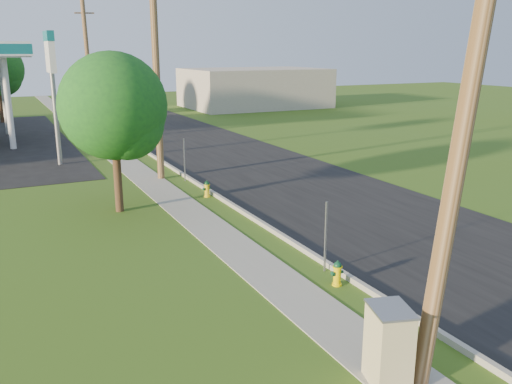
# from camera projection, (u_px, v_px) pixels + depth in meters

# --- Properties ---
(ground_plane) EXTENTS (140.00, 140.00, 0.00)m
(ground_plane) POSITION_uv_depth(u_px,v_px,m) (426.00, 345.00, 11.25)
(ground_plane) COLOR #3A5C1C
(ground_plane) RESTS_ON ground
(road) EXTENTS (8.00, 120.00, 0.02)m
(road) POSITION_uv_depth(u_px,v_px,m) (334.00, 201.00, 21.85)
(road) COLOR black
(road) RESTS_ON ground
(curb) EXTENTS (0.15, 120.00, 0.15)m
(curb) POSITION_uv_depth(u_px,v_px,m) (244.00, 213.00, 20.12)
(curb) COLOR gray
(curb) RESTS_ON ground
(sidewalk) EXTENTS (1.50, 120.00, 0.03)m
(sidewalk) POSITION_uv_depth(u_px,v_px,m) (200.00, 220.00, 19.39)
(sidewalk) COLOR gray
(sidewalk) RESTS_ON ground
(utility_pole_near) EXTENTS (1.40, 0.32, 9.48)m
(utility_pole_near) POSITION_uv_depth(u_px,v_px,m) (464.00, 121.00, 8.90)
(utility_pole_near) COLOR brown
(utility_pole_near) RESTS_ON ground
(utility_pole_mid) EXTENTS (1.40, 0.32, 9.80)m
(utility_pole_mid) POSITION_uv_depth(u_px,v_px,m) (156.00, 72.00, 24.48)
(utility_pole_mid) COLOR brown
(utility_pole_mid) RESTS_ON ground
(utility_pole_far) EXTENTS (1.40, 0.32, 9.50)m
(utility_pole_far) POSITION_uv_depth(u_px,v_px,m) (88.00, 65.00, 40.14)
(utility_pole_far) COLOR brown
(utility_pole_far) RESTS_ON ground
(sign_post_near) EXTENTS (0.05, 0.04, 2.00)m
(sign_post_near) POSITION_uv_depth(u_px,v_px,m) (326.00, 237.00, 14.75)
(sign_post_near) COLOR gray
(sign_post_near) RESTS_ON ground
(sign_post_mid) EXTENTS (0.05, 0.04, 2.00)m
(sign_post_mid) POSITION_uv_depth(u_px,v_px,m) (184.00, 160.00, 24.99)
(sign_post_mid) COLOR gray
(sign_post_mid) RESTS_ON ground
(sign_post_far) EXTENTS (0.05, 0.04, 2.00)m
(sign_post_far) POSITION_uv_depth(u_px,v_px,m) (124.00, 127.00, 35.57)
(sign_post_far) COLOR gray
(sign_post_far) RESTS_ON ground
(price_pylon) EXTENTS (0.34, 2.04, 6.85)m
(price_pylon) POSITION_uv_depth(u_px,v_px,m) (51.00, 60.00, 27.47)
(price_pylon) COLOR gray
(price_pylon) RESTS_ON ground
(distant_building) EXTENTS (14.00, 10.00, 4.00)m
(distant_building) POSITION_uv_depth(u_px,v_px,m) (254.00, 88.00, 57.47)
(distant_building) COLOR #9F9688
(distant_building) RESTS_ON ground
(tree_verge) EXTENTS (3.91, 3.91, 5.92)m
(tree_verge) POSITION_uv_depth(u_px,v_px,m) (116.00, 110.00, 19.58)
(tree_verge) COLOR #342218
(tree_verge) RESTS_ON ground
(hydrant_near) EXTENTS (0.35, 0.31, 0.69)m
(hydrant_near) POSITION_uv_depth(u_px,v_px,m) (337.00, 273.00, 14.02)
(hydrant_near) COLOR #E0C500
(hydrant_near) RESTS_ON ground
(hydrant_mid) EXTENTS (0.36, 0.32, 0.70)m
(hydrant_mid) POSITION_uv_depth(u_px,v_px,m) (207.00, 189.00, 22.47)
(hydrant_mid) COLOR yellow
(hydrant_mid) RESTS_ON ground
(hydrant_far) EXTENTS (0.41, 0.37, 0.79)m
(hydrant_far) POSITION_uv_depth(u_px,v_px,m) (129.00, 140.00, 34.24)
(hydrant_far) COLOR #E1C400
(hydrant_far) RESTS_ON ground
(utility_cabinet) EXTENTS (0.91, 1.05, 1.53)m
(utility_cabinet) POSITION_uv_depth(u_px,v_px,m) (388.00, 347.00, 9.74)
(utility_cabinet) COLOR tan
(utility_cabinet) RESTS_ON ground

